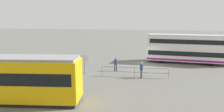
# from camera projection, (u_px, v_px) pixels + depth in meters

# --- Properties ---
(ground_plane) EXTENTS (160.00, 160.00, 0.00)m
(ground_plane) POSITION_uv_depth(u_px,v_px,m) (147.00, 65.00, 30.27)
(ground_plane) COLOR slate
(double_decker_bus) EXTENTS (11.08, 3.64, 3.92)m
(double_decker_bus) POSITION_uv_depth(u_px,v_px,m) (187.00, 49.00, 31.48)
(double_decker_bus) COLOR white
(double_decker_bus) RESTS_ON ground
(pedestrian_near_railing) EXTENTS (0.40, 0.40, 1.58)m
(pedestrian_near_railing) POSITION_uv_depth(u_px,v_px,m) (116.00, 63.00, 27.18)
(pedestrian_near_railing) COLOR #33384C
(pedestrian_near_railing) RESTS_ON ground
(pedestrian_crossing) EXTENTS (0.36, 0.36, 1.69)m
(pedestrian_crossing) POSITION_uv_depth(u_px,v_px,m) (141.00, 69.00, 23.97)
(pedestrian_crossing) COLOR #4C3F2D
(pedestrian_crossing) RESTS_ON ground
(pedestrian_railing) EXTENTS (7.13, 0.18, 1.08)m
(pedestrian_railing) POSITION_uv_depth(u_px,v_px,m) (135.00, 70.00, 24.34)
(pedestrian_railing) COLOR gray
(pedestrian_railing) RESTS_ON ground
(info_sign) EXTENTS (1.07, 0.15, 2.33)m
(info_sign) POSITION_uv_depth(u_px,v_px,m) (84.00, 60.00, 25.24)
(info_sign) COLOR slate
(info_sign) RESTS_ON ground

